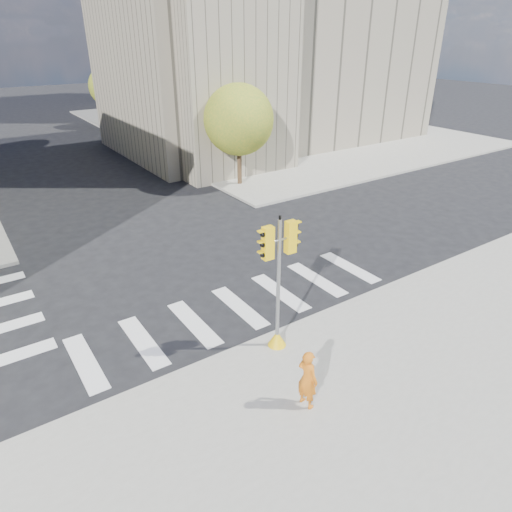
{
  "coord_description": "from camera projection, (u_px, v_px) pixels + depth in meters",
  "views": [
    {
      "loc": [
        -7.3,
        -13.69,
        8.81
      ],
      "look_at": [
        0.3,
        -2.46,
        2.1
      ],
      "focal_mm": 32.0,
      "sensor_mm": 36.0,
      "label": 1
    }
  ],
  "objects": [
    {
      "name": "sidewalk_far_right",
      "position": [
        259.0,
        125.0,
        47.05
      ],
      "size": [
        28.0,
        40.0,
        0.15
      ],
      "primitive_type": "cube",
      "color": "gray",
      "rests_on": "ground"
    },
    {
      "name": "civic_building",
      "position": [
        263.0,
        52.0,
        36.54
      ],
      "size": [
        26.0,
        16.0,
        19.39
      ],
      "color": "gray",
      "rests_on": "ground"
    },
    {
      "name": "ground",
      "position": [
        214.0,
        283.0,
        17.74
      ],
      "size": [
        160.0,
        160.0,
        0.0
      ],
      "primitive_type": "plane",
      "color": "black",
      "rests_on": "ground"
    },
    {
      "name": "tree_re_far",
      "position": [
        110.0,
        87.0,
        45.02
      ],
      "size": [
        4.0,
        4.0,
        5.88
      ],
      "color": "#382616",
      "rests_on": "ground"
    },
    {
      "name": "traffic_signal",
      "position": [
        278.0,
        295.0,
        13.22
      ],
      "size": [
        1.06,
        0.56,
        4.24
      ],
      "rotation": [
        0.0,
        0.0,
        -0.02
      ],
      "color": "yellow",
      "rests_on": "sidewalk_near"
    },
    {
      "name": "lamp_near",
      "position": [
        213.0,
        102.0,
        30.12
      ],
      "size": [
        0.35,
        0.18,
        8.11
      ],
      "color": "black",
      "rests_on": "sidewalk_far_right"
    },
    {
      "name": "lamp_far",
      "position": [
        136.0,
        84.0,
        40.51
      ],
      "size": [
        0.35,
        0.18,
        8.11
      ],
      "color": "black",
      "rests_on": "sidewalk_far_right"
    },
    {
      "name": "sidewalk_near",
      "position": [
        473.0,
        496.0,
        9.54
      ],
      "size": [
        30.0,
        14.0,
        0.15
      ],
      "primitive_type": "cube",
      "color": "gray",
      "rests_on": "ground"
    },
    {
      "name": "tree_re_near",
      "position": [
        239.0,
        120.0,
        27.13
      ],
      "size": [
        4.2,
        4.2,
        6.16
      ],
      "color": "#382616",
      "rests_on": "ground"
    },
    {
      "name": "tree_re_mid",
      "position": [
        158.0,
        94.0,
        35.9
      ],
      "size": [
        4.6,
        4.6,
        6.66
      ],
      "color": "#382616",
      "rests_on": "ground"
    },
    {
      "name": "photographer",
      "position": [
        307.0,
        379.0,
        11.41
      ],
      "size": [
        0.48,
        0.66,
        1.67
      ],
      "primitive_type": "imported",
      "rotation": [
        0.0,
        0.0,
        1.7
      ],
      "color": "#C96413",
      "rests_on": "sidewalk_near"
    }
  ]
}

